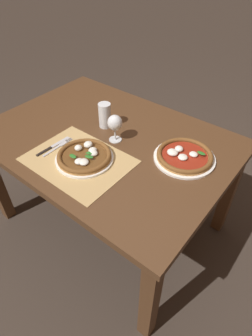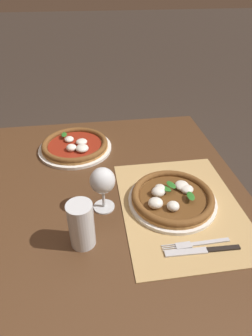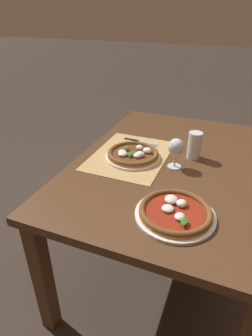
% 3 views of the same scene
% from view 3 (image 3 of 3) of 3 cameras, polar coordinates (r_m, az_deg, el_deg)
% --- Properties ---
extents(ground_plane, '(24.00, 24.00, 0.00)m').
position_cam_3_polar(ground_plane, '(1.96, 7.81, -18.04)').
color(ground_plane, '#382D26').
extents(dining_table, '(1.38, 0.99, 0.74)m').
position_cam_3_polar(dining_table, '(1.54, 9.44, -1.78)').
color(dining_table, '#4C301C').
rests_on(dining_table, ground).
extents(paper_placemat, '(0.51, 0.39, 0.00)m').
position_cam_3_polar(paper_placemat, '(1.54, 0.89, 2.60)').
color(paper_placemat, tan).
rests_on(paper_placemat, dining_table).
extents(pizza_near, '(0.29, 0.29, 0.05)m').
position_cam_3_polar(pizza_near, '(1.50, 1.48, 2.81)').
color(pizza_near, white).
rests_on(pizza_near, paper_placemat).
extents(pizza_far, '(0.31, 0.31, 0.05)m').
position_cam_3_polar(pizza_far, '(1.11, 9.97, -8.82)').
color(pizza_far, white).
rests_on(pizza_far, dining_table).
extents(wine_glass, '(0.08, 0.08, 0.16)m').
position_cam_3_polar(wine_glass, '(1.40, 10.12, 3.99)').
color(wine_glass, silver).
rests_on(wine_glass, dining_table).
extents(pint_glass, '(0.07, 0.07, 0.15)m').
position_cam_3_polar(pint_glass, '(1.53, 13.73, 4.38)').
color(pint_glass, silver).
rests_on(pint_glass, dining_table).
extents(fork, '(0.02, 0.20, 0.00)m').
position_cam_3_polar(fork, '(1.67, 3.11, 5.04)').
color(fork, '#B7B7BC').
rests_on(fork, paper_placemat).
extents(knife, '(0.02, 0.22, 0.01)m').
position_cam_3_polar(knife, '(1.69, 3.03, 5.43)').
color(knife, black).
rests_on(knife, paper_placemat).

